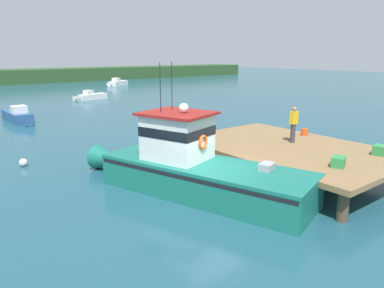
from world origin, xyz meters
name	(u,v)px	position (x,y,z in m)	size (l,w,h in m)	color
ground_plane	(204,198)	(0.00, 0.00, 0.00)	(200.00, 200.00, 0.00)	#1E4C5B
dock	(289,149)	(4.80, 0.00, 1.07)	(6.00, 9.00, 1.20)	#4C3D2D
main_fishing_boat	(191,166)	(0.03, 0.79, 1.01)	(4.89, 9.88, 4.80)	#196B5B
crate_single_by_cleat	(338,162)	(3.73, -2.95, 1.38)	(0.60, 0.44, 0.36)	#2D8442
crate_stack_near_edge	(380,150)	(6.50, -3.10, 1.39)	(0.60, 0.44, 0.38)	#2D8442
bait_bucket	(304,132)	(7.15, 0.86, 1.37)	(0.32, 0.32, 0.34)	#E04C19
deckhand_by_the_boat	(293,124)	(5.46, 0.31, 2.06)	(0.36, 0.22, 1.63)	#383842
moored_boat_far_left	(117,83)	(19.72, 45.96, 0.44)	(4.82, 3.56, 1.29)	white
moored_boat_near_channel	(18,116)	(-1.48, 20.55, 0.44)	(1.45, 5.08, 1.28)	#285184
moored_boat_outer_mooring	(91,96)	(8.56, 30.57, 0.37)	(4.34, 1.91, 1.09)	silver
mooring_buoy_spare_mooring	(23,162)	(-4.19, 8.13, 0.19)	(0.37, 0.37, 0.37)	silver
mooring_buoy_outer	(168,109)	(10.69, 17.97, 0.19)	(0.39, 0.39, 0.39)	red
mooring_buoy_channel_marker	(175,125)	(6.77, 11.28, 0.21)	(0.42, 0.42, 0.42)	silver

